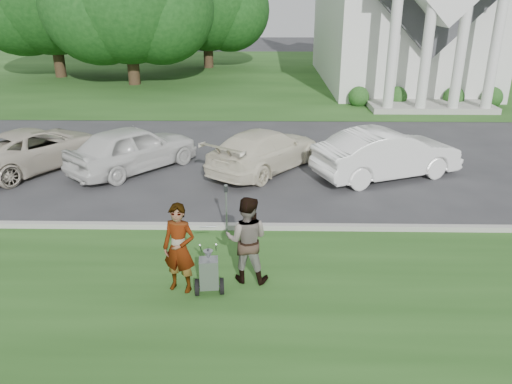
{
  "coord_description": "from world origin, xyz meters",
  "views": [
    {
      "loc": [
        0.56,
        -10.77,
        5.53
      ],
      "look_at": [
        0.36,
        0.0,
        1.24
      ],
      "focal_mm": 35.0,
      "sensor_mm": 36.0,
      "label": 1
    }
  ],
  "objects_px": {
    "tree_left": "(127,1)",
    "parking_meter_near": "(226,203)",
    "striping_cart": "(209,274)",
    "car_b": "(133,148)",
    "car_a": "(36,148)",
    "car_d": "(387,154)",
    "person_right": "(247,240)",
    "person_left": "(179,249)",
    "car_c": "(265,150)",
    "tree_back": "(207,5)"
  },
  "relations": [
    {
      "from": "tree_back",
      "to": "person_right",
      "type": "distance_m",
      "value": 32.31
    },
    {
      "from": "person_right",
      "to": "car_a",
      "type": "relative_size",
      "value": 0.38
    },
    {
      "from": "tree_back",
      "to": "car_c",
      "type": "distance_m",
      "value": 25.54
    },
    {
      "from": "car_a",
      "to": "car_c",
      "type": "relative_size",
      "value": 1.03
    },
    {
      "from": "tree_back",
      "to": "striping_cart",
      "type": "bearing_deg",
      "value": -83.83
    },
    {
      "from": "car_a",
      "to": "car_d",
      "type": "bearing_deg",
      "value": -151.95
    },
    {
      "from": "person_right",
      "to": "car_c",
      "type": "height_order",
      "value": "person_right"
    },
    {
      "from": "car_c",
      "to": "car_d",
      "type": "relative_size",
      "value": 1.0
    },
    {
      "from": "parking_meter_near",
      "to": "car_c",
      "type": "relative_size",
      "value": 0.27
    },
    {
      "from": "person_right",
      "to": "car_d",
      "type": "relative_size",
      "value": 0.39
    },
    {
      "from": "tree_back",
      "to": "car_b",
      "type": "relative_size",
      "value": 2.14
    },
    {
      "from": "car_a",
      "to": "person_right",
      "type": "bearing_deg",
      "value": 167.85
    },
    {
      "from": "person_right",
      "to": "parking_meter_near",
      "type": "xyz_separation_m",
      "value": [
        -0.58,
        2.15,
        -0.11
      ]
    },
    {
      "from": "tree_back",
      "to": "striping_cart",
      "type": "xyz_separation_m",
      "value": [
        3.5,
        -32.34,
        -4.28
      ]
    },
    {
      "from": "car_b",
      "to": "car_d",
      "type": "height_order",
      "value": "car_d"
    },
    {
      "from": "striping_cart",
      "to": "car_c",
      "type": "height_order",
      "value": "car_c"
    },
    {
      "from": "person_right",
      "to": "car_c",
      "type": "xyz_separation_m",
      "value": [
        0.37,
        7.0,
        -0.23
      ]
    },
    {
      "from": "tree_left",
      "to": "car_d",
      "type": "xyz_separation_m",
      "value": [
        12.47,
        -17.46,
        -4.33
      ]
    },
    {
      "from": "car_d",
      "to": "car_b",
      "type": "bearing_deg",
      "value": 64.19
    },
    {
      "from": "striping_cart",
      "to": "parking_meter_near",
      "type": "bearing_deg",
      "value": 80.64
    },
    {
      "from": "tree_left",
      "to": "striping_cart",
      "type": "bearing_deg",
      "value": -72.88
    },
    {
      "from": "tree_left",
      "to": "car_b",
      "type": "relative_size",
      "value": 2.36
    },
    {
      "from": "tree_left",
      "to": "car_d",
      "type": "relative_size",
      "value": 2.24
    },
    {
      "from": "striping_cart",
      "to": "parking_meter_near",
      "type": "xyz_separation_m",
      "value": [
        0.14,
        2.69,
        0.36
      ]
    },
    {
      "from": "car_a",
      "to": "car_d",
      "type": "distance_m",
      "value": 11.65
    },
    {
      "from": "striping_cart",
      "to": "parking_meter_near",
      "type": "relative_size",
      "value": 0.91
    },
    {
      "from": "striping_cart",
      "to": "car_d",
      "type": "bearing_deg",
      "value": 47.82
    },
    {
      "from": "tree_left",
      "to": "car_a",
      "type": "distance_m",
      "value": 17.32
    },
    {
      "from": "tree_left",
      "to": "person_right",
      "type": "xyz_separation_m",
      "value": [
        8.22,
        -23.8,
        -4.19
      ]
    },
    {
      "from": "tree_left",
      "to": "parking_meter_near",
      "type": "height_order",
      "value": "tree_left"
    },
    {
      "from": "car_d",
      "to": "person_left",
      "type": "bearing_deg",
      "value": 118.28
    },
    {
      "from": "person_right",
      "to": "car_a",
      "type": "height_order",
      "value": "person_right"
    },
    {
      "from": "tree_left",
      "to": "car_b",
      "type": "bearing_deg",
      "value": -76.1
    },
    {
      "from": "striping_cart",
      "to": "tree_back",
      "type": "bearing_deg",
      "value": 89.87
    },
    {
      "from": "car_c",
      "to": "parking_meter_near",
      "type": "bearing_deg",
      "value": 115.17
    },
    {
      "from": "tree_back",
      "to": "person_left",
      "type": "height_order",
      "value": "tree_back"
    },
    {
      "from": "person_left",
      "to": "person_right",
      "type": "distance_m",
      "value": 1.36
    },
    {
      "from": "tree_left",
      "to": "striping_cart",
      "type": "distance_m",
      "value": 25.89
    },
    {
      "from": "car_b",
      "to": "car_d",
      "type": "xyz_separation_m",
      "value": [
        8.28,
        -0.52,
        0.02
      ]
    },
    {
      "from": "car_c",
      "to": "car_d",
      "type": "bearing_deg",
      "value": -153.48
    },
    {
      "from": "striping_cart",
      "to": "car_c",
      "type": "relative_size",
      "value": 0.25
    },
    {
      "from": "striping_cart",
      "to": "person_left",
      "type": "height_order",
      "value": "person_left"
    },
    {
      "from": "tree_left",
      "to": "person_right",
      "type": "relative_size",
      "value": 5.79
    },
    {
      "from": "car_b",
      "to": "person_left",
      "type": "bearing_deg",
      "value": 151.19
    },
    {
      "from": "car_d",
      "to": "person_right",
      "type": "bearing_deg",
      "value": 123.91
    },
    {
      "from": "striping_cart",
      "to": "person_right",
      "type": "bearing_deg",
      "value": 30.31
    },
    {
      "from": "tree_back",
      "to": "car_c",
      "type": "xyz_separation_m",
      "value": [
        4.59,
        -24.8,
        -4.04
      ]
    },
    {
      "from": "car_c",
      "to": "car_d",
      "type": "height_order",
      "value": "car_d"
    },
    {
      "from": "striping_cart",
      "to": "car_b",
      "type": "relative_size",
      "value": 0.26
    },
    {
      "from": "tree_left",
      "to": "parking_meter_near",
      "type": "relative_size",
      "value": 8.3
    }
  ]
}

